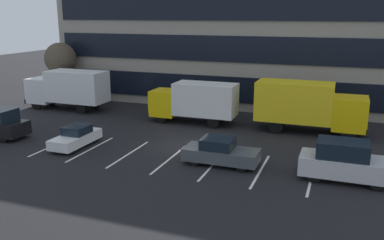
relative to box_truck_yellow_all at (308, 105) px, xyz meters
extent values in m
plane|color=black|center=(-7.27, -6.31, -2.10)|extent=(120.00, 120.00, 0.00)
cube|color=gray|center=(-7.27, 11.69, 6.90)|extent=(36.44, 13.54, 18.00)
cube|color=black|center=(-7.27, 4.86, -0.12)|extent=(34.98, 0.16, 2.30)
cube|color=black|center=(-7.27, 4.86, 3.48)|extent=(34.98, 0.16, 2.30)
cube|color=black|center=(-7.27, 4.86, 7.08)|extent=(34.98, 0.16, 2.30)
cube|color=silver|center=(-15.67, -9.02, -2.10)|extent=(0.14, 5.40, 0.01)
cube|color=silver|center=(-12.87, -9.02, -2.10)|extent=(0.14, 5.40, 0.01)
cube|color=silver|center=(-10.07, -9.02, -2.10)|extent=(0.14, 5.40, 0.01)
cube|color=silver|center=(-7.27, -9.02, -2.10)|extent=(0.14, 5.40, 0.01)
cube|color=silver|center=(-4.47, -9.02, -2.10)|extent=(0.14, 5.40, 0.01)
cube|color=silver|center=(-1.67, -9.02, -2.10)|extent=(0.14, 5.40, 0.01)
cube|color=silver|center=(1.13, -9.02, -2.10)|extent=(0.14, 5.40, 0.01)
cube|color=yellow|center=(2.92, 0.00, -0.39)|extent=(2.34, 2.56, 2.34)
cube|color=black|center=(4.08, 0.00, 0.07)|extent=(0.06, 2.15, 1.03)
cube|color=yellow|center=(-1.02, 0.00, 0.19)|extent=(5.54, 2.66, 2.88)
cube|color=black|center=(4.15, 0.00, -1.41)|extent=(0.21, 2.56, 0.43)
cylinder|color=black|center=(2.92, 1.10, -1.57)|extent=(1.07, 0.32, 1.07)
cylinder|color=black|center=(2.92, -1.10, -1.57)|extent=(1.07, 0.32, 1.07)
cylinder|color=black|center=(-2.13, 1.10, -1.57)|extent=(1.07, 0.32, 1.07)
cylinder|color=black|center=(-2.13, -1.10, -1.57)|extent=(1.07, 0.32, 1.07)
cube|color=yellow|center=(-11.36, -0.34, -0.59)|extent=(2.07, 2.26, 2.07)
cube|color=black|center=(-12.37, -0.34, -0.18)|extent=(0.06, 1.90, 0.91)
cube|color=white|center=(-7.87, -0.34, -0.07)|extent=(4.90, 2.36, 2.54)
cube|color=black|center=(-12.44, -0.34, -1.49)|extent=(0.19, 2.26, 0.38)
cylinder|color=black|center=(-11.36, -1.31, -1.63)|extent=(0.94, 0.28, 0.94)
cylinder|color=black|center=(-11.36, 0.63, -1.63)|extent=(0.94, 0.28, 0.94)
cylinder|color=black|center=(-6.89, -1.31, -1.63)|extent=(0.94, 0.28, 0.94)
cylinder|color=black|center=(-6.89, 0.63, -1.63)|extent=(0.94, 0.28, 0.94)
cube|color=white|center=(-24.16, 0.27, -0.45)|extent=(2.27, 2.47, 2.27)
cube|color=black|center=(-25.28, 0.27, 0.00)|extent=(0.06, 2.08, 1.00)
cube|color=white|center=(-20.35, 0.27, 0.11)|extent=(5.36, 2.57, 2.78)
cube|color=black|center=(-25.35, 0.27, -1.43)|extent=(0.21, 2.47, 0.41)
cylinder|color=black|center=(-24.16, -0.79, -1.58)|extent=(1.03, 0.31, 1.03)
cylinder|color=black|center=(-24.16, 1.33, -1.58)|extent=(1.03, 0.31, 1.03)
cylinder|color=black|center=(-19.28, -0.79, -1.58)|extent=(1.03, 0.31, 1.03)
cylinder|color=black|center=(-19.28, 1.33, -1.58)|extent=(1.03, 0.31, 1.03)
cube|color=white|center=(-14.09, -8.92, -1.56)|extent=(1.64, 3.91, 0.64)
cube|color=black|center=(-14.09, -8.72, -0.97)|extent=(1.44, 1.64, 0.55)
cylinder|color=black|center=(-13.38, -10.17, -1.83)|extent=(0.20, 0.55, 0.55)
cylinder|color=black|center=(-14.80, -10.17, -1.83)|extent=(0.20, 0.55, 0.55)
cylinder|color=black|center=(-13.38, -7.67, -1.83)|extent=(0.20, 0.55, 0.55)
cylinder|color=black|center=(-14.80, -7.67, -1.83)|extent=(0.20, 0.55, 0.55)
cylinder|color=black|center=(-19.30, -9.89, -1.75)|extent=(0.69, 0.22, 0.69)
cylinder|color=black|center=(-19.30, -8.16, -1.75)|extent=(0.69, 0.22, 0.69)
cube|color=silver|center=(2.83, -8.79, -1.32)|extent=(4.78, 2.03, 0.99)
cube|color=black|center=(2.59, -8.79, -0.38)|extent=(2.63, 1.78, 0.88)
cylinder|color=black|center=(4.36, -7.90, -1.75)|extent=(0.71, 0.23, 0.71)
cylinder|color=black|center=(4.36, -9.68, -1.75)|extent=(0.71, 0.23, 0.71)
cylinder|color=black|center=(1.30, -7.90, -1.75)|extent=(0.71, 0.23, 0.71)
cylinder|color=black|center=(1.30, -9.68, -1.75)|extent=(0.71, 0.23, 0.71)
cube|color=#474C51|center=(-4.06, -8.76, -1.50)|extent=(4.39, 1.84, 0.71)
cube|color=black|center=(-4.28, -8.76, -0.83)|extent=(1.84, 1.62, 0.61)
cylinder|color=black|center=(-2.66, -7.96, -1.79)|extent=(0.61, 0.22, 0.61)
cylinder|color=black|center=(-2.66, -9.56, -1.79)|extent=(0.61, 0.22, 0.61)
cylinder|color=black|center=(-5.47, -7.96, -1.79)|extent=(0.61, 0.22, 0.61)
cylinder|color=black|center=(-5.47, -9.56, -1.79)|extent=(0.61, 0.22, 0.61)
cylinder|color=#473323|center=(-24.27, 3.26, -0.57)|extent=(0.28, 0.28, 3.07)
sphere|color=#4C4233|center=(-24.27, 3.26, 2.20)|extent=(3.12, 3.12, 3.12)
camera|label=1|loc=(2.34, -30.98, 6.53)|focal=38.84mm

